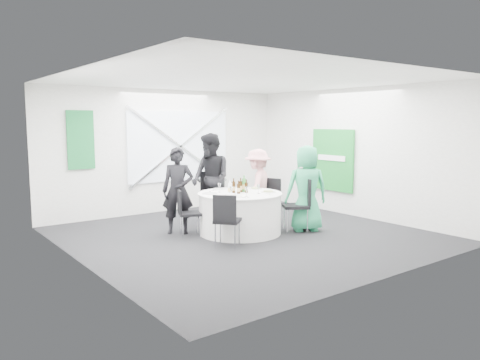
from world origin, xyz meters
TOP-DOWN VIEW (x-y plane):
  - floor at (0.00, 0.00)m, footprint 6.00×6.00m
  - ceiling at (0.00, 0.00)m, footprint 6.00×6.00m
  - wall_back at (0.00, 3.00)m, footprint 6.00×0.00m
  - wall_front at (0.00, -3.00)m, footprint 6.00×0.00m
  - wall_left at (-3.00, 0.00)m, footprint 0.00×6.00m
  - wall_right at (3.00, 0.00)m, footprint 0.00×6.00m
  - window_panel at (0.30, 2.96)m, footprint 2.60×0.03m
  - window_brace_a at (0.30, 2.92)m, footprint 2.63×0.05m
  - window_brace_b at (0.30, 2.92)m, footprint 2.63×0.05m
  - green_banner at (-2.00, 2.95)m, footprint 0.55×0.04m
  - green_sign at (2.94, 0.60)m, footprint 0.05×1.20m
  - banquet_table at (0.00, 0.20)m, footprint 1.56×1.56m
  - chair_back at (0.21, 1.43)m, footprint 0.54×0.55m
  - chair_back_left at (-0.94, 0.59)m, footprint 0.51×0.51m
  - chair_back_right at (1.03, 0.57)m, footprint 0.54×0.53m
  - chair_front_right at (0.98, -0.40)m, footprint 0.64×0.63m
  - chair_front_left at (-0.80, -0.49)m, footprint 0.57×0.57m
  - person_man_back_left at (-0.92, 0.89)m, footprint 0.70×0.66m
  - person_man_back at (0.05, 1.26)m, footprint 0.53×0.92m
  - person_woman_pink at (0.89, 0.77)m, footprint 1.07×0.91m
  - person_woman_green at (1.12, -0.40)m, footprint 0.95×0.83m
  - plate_back at (-0.05, 0.80)m, footprint 0.27×0.27m
  - plate_back_left at (-0.53, 0.42)m, footprint 0.29×0.29m
  - plate_back_right at (0.52, 0.39)m, footprint 0.26×0.26m
  - plate_front_right at (0.44, -0.09)m, footprint 0.27×0.27m
  - plate_front_left at (-0.38, -0.17)m, footprint 0.24×0.24m
  - napkin at (-0.45, -0.12)m, footprint 0.20×0.16m
  - beer_bottle_a at (-0.12, 0.23)m, footprint 0.06×0.06m
  - beer_bottle_b at (0.06, 0.26)m, footprint 0.06×0.06m
  - beer_bottle_c at (0.11, 0.15)m, footprint 0.06×0.06m
  - beer_bottle_d at (-0.08, 0.14)m, footprint 0.06×0.06m
  - green_water_bottle at (0.14, 0.26)m, footprint 0.08×0.08m
  - clear_water_bottle at (-0.24, 0.18)m, footprint 0.08×0.08m
  - wine_glass_a at (-0.16, -0.20)m, footprint 0.07×0.07m
  - wine_glass_b at (0.03, 0.55)m, footprint 0.07×0.07m
  - wine_glass_c at (-0.26, 0.49)m, footprint 0.07×0.07m
  - wine_glass_d at (-0.33, 0.02)m, footprint 0.07×0.07m
  - wine_glass_e at (0.22, -0.06)m, footprint 0.07×0.07m
  - fork_a at (0.55, 0.36)m, footprint 0.10×0.13m
  - knife_a at (0.37, 0.64)m, footprint 0.09×0.13m
  - fork_b at (0.21, 0.73)m, footprint 0.15×0.03m
  - knife_b at (-0.22, 0.73)m, footprint 0.15×0.03m
  - fork_c at (-0.55, 0.02)m, footprint 0.10×0.13m
  - knife_c at (-0.27, -0.31)m, footprint 0.12×0.12m
  - fork_d at (0.29, -0.30)m, footprint 0.11×0.12m
  - knife_d at (0.55, 0.03)m, footprint 0.10×0.13m
  - fork_e at (-0.38, 0.63)m, footprint 0.09×0.14m
  - knife_e at (-0.54, 0.39)m, footprint 0.10×0.13m

SIDE VIEW (x-z plane):
  - floor at x=0.00m, z-range 0.00..0.00m
  - banquet_table at x=0.00m, z-range 0.00..0.76m
  - chair_back_left at x=-0.94m, z-range 0.07..0.92m
  - chair_front_left at x=-0.80m, z-range 0.08..0.97m
  - chair_back_right at x=1.03m, z-range 0.08..0.99m
  - chair_front_right at x=0.98m, z-range 0.09..1.10m
  - chair_back at x=0.21m, z-range 0.09..1.13m
  - person_woman_pink at x=0.89m, z-range 0.00..1.52m
  - fork_a at x=0.55m, z-range 0.76..0.77m
  - knife_a at x=0.37m, z-range 0.76..0.77m
  - fork_b at x=0.21m, z-range 0.76..0.77m
  - knife_b at x=-0.22m, z-range 0.76..0.77m
  - fork_c at x=-0.55m, z-range 0.76..0.77m
  - knife_c at x=-0.27m, z-range 0.76..0.77m
  - fork_d at x=0.29m, z-range 0.76..0.77m
  - knife_d at x=0.55m, z-range 0.76..0.77m
  - fork_e at x=-0.38m, z-range 0.76..0.77m
  - knife_e at x=-0.54m, z-range 0.76..0.77m
  - plate_back at x=-0.05m, z-range 0.76..0.77m
  - plate_back_left at x=-0.53m, z-range 0.76..0.77m
  - plate_front_left at x=-0.38m, z-range 0.76..0.78m
  - plate_back_right at x=0.52m, z-range 0.76..0.80m
  - plate_front_right at x=0.44m, z-range 0.76..0.80m
  - napkin at x=-0.45m, z-range 0.77..0.82m
  - person_man_back_left at x=-0.92m, z-range 0.00..1.60m
  - person_woman_green at x=1.12m, z-range 0.00..1.63m
  - beer_bottle_d at x=-0.08m, z-range 0.73..0.97m
  - beer_bottle_c at x=0.11m, z-range 0.73..0.98m
  - clear_water_bottle at x=-0.24m, z-range 0.73..1.00m
  - beer_bottle_b at x=0.06m, z-range 0.73..1.00m
  - beer_bottle_a at x=-0.12m, z-range 0.73..1.01m
  - green_water_bottle at x=0.14m, z-range 0.73..1.04m
  - wine_glass_a at x=-0.16m, z-range 0.80..0.97m
  - wine_glass_b at x=0.03m, z-range 0.80..0.97m
  - wine_glass_c at x=-0.26m, z-range 0.80..0.97m
  - wine_glass_d at x=-0.33m, z-range 0.80..0.97m
  - wine_glass_e at x=0.22m, z-range 0.80..0.97m
  - person_man_back at x=0.05m, z-range 0.00..1.85m
  - green_sign at x=2.94m, z-range 0.50..1.90m
  - wall_back at x=0.00m, z-range -1.60..4.40m
  - wall_front at x=0.00m, z-range -1.60..4.40m
  - wall_left at x=-3.00m, z-range -1.60..4.40m
  - wall_right at x=3.00m, z-range -1.60..4.40m
  - window_panel at x=0.30m, z-range 0.70..2.30m
  - window_brace_a at x=0.30m, z-range 0.58..2.42m
  - window_brace_b at x=0.30m, z-range 0.58..2.42m
  - green_banner at x=-2.00m, z-range 1.10..2.30m
  - ceiling at x=0.00m, z-range 2.80..2.80m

